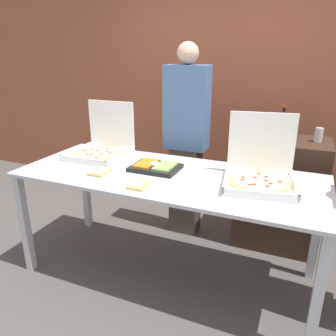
# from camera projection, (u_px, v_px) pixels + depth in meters

# --- Properties ---
(ground_plane) EXTENTS (16.00, 16.00, 0.00)m
(ground_plane) POSITION_uv_depth(u_px,v_px,m) (168.00, 272.00, 2.77)
(ground_plane) COLOR #514C47
(brick_wall_behind) EXTENTS (10.00, 0.06, 2.80)m
(brick_wall_behind) POSITION_uv_depth(u_px,v_px,m) (225.00, 85.00, 3.78)
(brick_wall_behind) COLOR #9E5138
(brick_wall_behind) RESTS_ON ground_plane
(buffet_table) EXTENTS (2.30, 0.92, 0.89)m
(buffet_table) POSITION_uv_depth(u_px,v_px,m) (168.00, 186.00, 2.51)
(buffet_table) COLOR silver
(buffet_table) RESTS_ON ground_plane
(pizza_box_near_right) EXTENTS (0.47, 0.48, 0.46)m
(pizza_box_near_right) POSITION_uv_depth(u_px,v_px,m) (102.00, 146.00, 2.90)
(pizza_box_near_right) COLOR white
(pizza_box_near_right) RESTS_ON buffet_table
(pizza_box_far_right) EXTENTS (0.54, 0.56, 0.47)m
(pizza_box_far_right) POSITION_uv_depth(u_px,v_px,m) (260.00, 172.00, 2.28)
(pizza_box_far_right) COLOR white
(pizza_box_far_right) RESTS_ON buffet_table
(paper_plate_front_left) EXTENTS (0.25, 0.25, 0.03)m
(paper_plate_front_left) POSITION_uv_depth(u_px,v_px,m) (139.00, 186.00, 2.23)
(paper_plate_front_left) COLOR white
(paper_plate_front_left) RESTS_ON buffet_table
(paper_plate_front_center) EXTENTS (0.20, 0.20, 0.03)m
(paper_plate_front_center) POSITION_uv_depth(u_px,v_px,m) (100.00, 173.00, 2.47)
(paper_plate_front_center) COLOR white
(paper_plate_front_center) RESTS_ON buffet_table
(veggie_tray) EXTENTS (0.37, 0.28, 0.05)m
(veggie_tray) POSITION_uv_depth(u_px,v_px,m) (155.00, 167.00, 2.56)
(veggie_tray) COLOR black
(veggie_tray) RESTS_ON buffet_table
(sideboard_podium) EXTENTS (0.76, 0.51, 1.03)m
(sideboard_podium) POSITION_uv_depth(u_px,v_px,m) (280.00, 193.00, 3.05)
(sideboard_podium) COLOR #382319
(sideboard_podium) RESTS_ON ground_plane
(soda_bottle) EXTENTS (0.09, 0.09, 0.29)m
(soda_bottle) POSITION_uv_depth(u_px,v_px,m) (282.00, 125.00, 2.87)
(soda_bottle) COLOR black
(soda_bottle) RESTS_ON sideboard_podium
(soda_can_silver) EXTENTS (0.07, 0.07, 0.12)m
(soda_can_silver) POSITION_uv_depth(u_px,v_px,m) (319.00, 135.00, 2.78)
(soda_can_silver) COLOR silver
(soda_can_silver) RESTS_ON sideboard_podium
(soda_can_colored) EXTENTS (0.07, 0.07, 0.12)m
(soda_can_colored) POSITION_uv_depth(u_px,v_px,m) (281.00, 129.00, 3.00)
(soda_can_colored) COLOR gold
(soda_can_colored) RESTS_ON sideboard_podium
(person_guest_plaid) EXTENTS (0.40, 0.22, 1.85)m
(person_guest_plaid) POSITION_uv_depth(u_px,v_px,m) (186.00, 140.00, 3.12)
(person_guest_plaid) COLOR #473D33
(person_guest_plaid) RESTS_ON ground_plane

